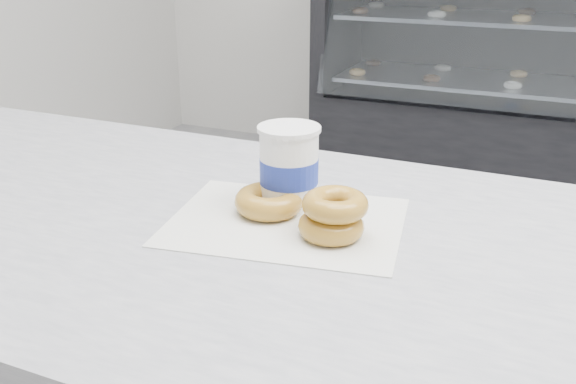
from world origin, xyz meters
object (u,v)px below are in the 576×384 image
Objects in this scene: donut_single at (269,201)px; coffee_cup at (289,166)px; display_case at (555,104)px; donut_stack at (333,215)px.

donut_single is 0.82× the size of coffee_cup.
donut_single is at bearing -97.50° from display_case.
coffee_cup is at bearing 68.00° from donut_single.
coffee_cup reaches higher than donut_single.
donut_single is 0.13m from donut_stack.
coffee_cup is (-0.10, 0.08, 0.03)m from donut_stack.
coffee_cup is at bearing -97.27° from display_case.
donut_stack is (0.12, -0.04, 0.01)m from donut_single.
display_case reaches higher than donut_stack.
display_case is 2.75m from donut_stack.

